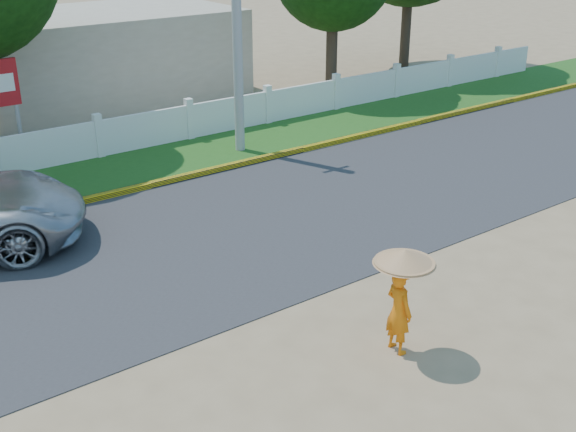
% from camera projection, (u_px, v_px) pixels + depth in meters
% --- Properties ---
extents(ground, '(120.00, 120.00, 0.00)m').
position_uv_depth(ground, '(355.00, 318.00, 12.92)').
color(ground, '#9E8460').
rests_on(ground, ground).
extents(road, '(60.00, 7.00, 0.02)m').
position_uv_depth(road, '(222.00, 233.00, 16.22)').
color(road, '#38383A').
rests_on(road, ground).
extents(grass_verge, '(60.00, 3.50, 0.03)m').
position_uv_depth(grass_verge, '(122.00, 170.00, 20.09)').
color(grass_verge, '#2D601E').
rests_on(grass_verge, ground).
extents(curb, '(40.00, 0.18, 0.16)m').
position_uv_depth(curb, '(150.00, 185.00, 18.81)').
color(curb, yellow).
rests_on(curb, ground).
extents(fence, '(40.00, 0.10, 1.10)m').
position_uv_depth(fence, '(99.00, 139.00, 20.94)').
color(fence, silver).
rests_on(fence, ground).
extents(building_near, '(10.00, 6.00, 3.20)m').
position_uv_depth(building_near, '(98.00, 55.00, 27.18)').
color(building_near, '#B7AD99').
rests_on(building_near, ground).
extents(utility_pole, '(0.28, 0.28, 6.81)m').
position_uv_depth(utility_pole, '(237.00, 36.00, 20.40)').
color(utility_pole, '#999997').
rests_on(utility_pole, ground).
extents(monk_with_parasol, '(1.01, 1.01, 1.84)m').
position_uv_depth(monk_with_parasol, '(402.00, 286.00, 11.53)').
color(monk_with_parasol, orange).
rests_on(monk_with_parasol, ground).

